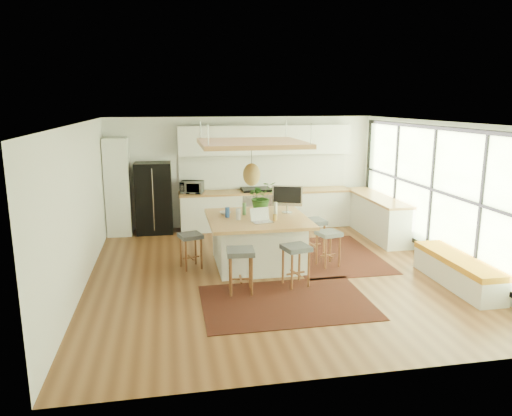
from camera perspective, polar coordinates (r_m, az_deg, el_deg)
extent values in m
plane|color=brown|center=(8.86, 1.88, -7.60)|extent=(7.00, 7.00, 0.00)
plane|color=white|center=(8.33, 2.01, 10.12)|extent=(7.00, 7.00, 0.00)
plane|color=white|center=(11.88, -1.70, 4.29)|extent=(6.50, 0.00, 6.50)
plane|color=white|center=(5.24, 10.26, -6.55)|extent=(6.50, 0.00, 6.50)
plane|color=white|center=(8.42, -20.19, 0.12)|extent=(0.00, 7.00, 7.00)
plane|color=white|center=(9.71, 21.02, 1.62)|extent=(0.00, 7.00, 7.00)
cube|color=white|center=(11.52, -16.11, 2.41)|extent=(0.55, 0.60, 2.25)
cube|color=white|center=(11.83, 1.20, -0.22)|extent=(4.20, 0.60, 0.88)
cube|color=#A8703B|center=(11.74, 1.21, 1.97)|extent=(4.24, 0.64, 0.05)
cube|color=white|center=(11.96, 0.93, 4.35)|extent=(4.20, 0.02, 0.80)
cube|color=white|center=(11.72, 1.10, 8.11)|extent=(4.20, 0.34, 0.70)
cube|color=white|center=(11.47, 14.14, -1.01)|extent=(0.60, 2.50, 0.88)
cube|color=#A8703B|center=(11.38, 14.27, 1.24)|extent=(0.64, 2.54, 0.05)
cube|color=black|center=(7.60, 3.60, -11.10)|extent=(2.60, 1.80, 0.01)
cube|color=black|center=(9.89, 8.97, -5.56)|extent=(1.80, 2.60, 0.01)
imported|color=#A5A5AA|center=(11.47, -7.62, 2.64)|extent=(0.58, 0.42, 0.35)
imported|color=#1E4C19|center=(9.40, 0.64, 0.98)|extent=(0.69, 0.73, 0.47)
imported|color=silver|center=(9.23, -3.66, -0.60)|extent=(0.23, 0.23, 0.05)
cylinder|color=#2D5AB5|center=(8.98, -3.39, -0.51)|extent=(0.07, 0.07, 0.19)
cylinder|color=silver|center=(8.76, -2.21, -0.83)|extent=(0.07, 0.07, 0.19)
cylinder|color=#A97F38|center=(8.73, 2.15, -0.88)|extent=(0.07, 0.07, 0.19)
cylinder|color=silver|center=(9.09, 2.29, -0.35)|extent=(0.07, 0.07, 0.19)
cylinder|color=#5C8B53|center=(9.18, -1.34, -0.22)|extent=(0.07, 0.07, 0.19)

